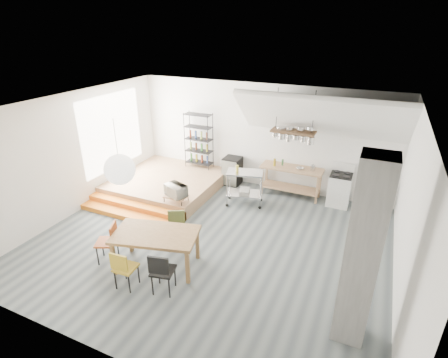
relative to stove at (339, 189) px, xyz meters
The scene contains 26 objects.
floor 4.05m from the stove, 128.38° to the right, with size 8.00×8.00×0.00m, color #4B5356.
wall_back 2.76m from the stove, behind, with size 8.00×0.04×3.20m, color silver.
wall_left 7.31m from the stove, 154.10° to the right, with size 0.04×7.00×3.20m, color silver.
wall_right 3.67m from the stove, 64.58° to the right, with size 0.04×7.00×3.20m, color silver.
ceiling 4.86m from the stove, 128.38° to the right, with size 8.00×7.00×0.02m, color white.
slope_ceiling 2.20m from the stove, 159.90° to the right, with size 4.40×1.80×0.15m, color white.
window_pane 6.82m from the stove, 165.66° to the right, with size 0.02×2.50×2.20m, color white.
platform 5.14m from the stove, 166.98° to the right, with size 3.00×3.00×0.40m, color #A17450.
step_lower 5.90m from the stove, 148.15° to the right, with size 3.00×0.35×0.13m, color orange.
step_upper 5.72m from the stove, 151.14° to the right, with size 3.00×0.35×0.27m, color orange.
concrete_column 4.86m from the stove, 80.25° to the right, with size 0.50×0.50×3.20m, color slate.
kitchen_counter 1.41m from the stove, behind, with size 1.80×0.60×0.91m.
stove is the anchor object (origin of this frame).
pot_rack 2.04m from the stove, behind, with size 1.20×0.50×1.43m.
wire_shelving 4.58m from the stove, behind, with size 0.88×0.38×1.80m.
microwave_shelf 4.58m from the stove, 148.33° to the right, with size 0.60×0.40×0.16m.
paper_lantern 6.16m from the stove, 128.60° to the right, with size 0.60×0.60×0.60m, color white.
dining_table 5.45m from the stove, 124.82° to the right, with size 1.91×1.38×0.82m.
chair_mustard 6.25m from the stove, 121.77° to the right, with size 0.42×0.42×0.87m.
chair_black 5.72m from the stove, 116.45° to the right, with size 0.50×0.50×0.92m.
chair_olive 4.81m from the stove, 130.28° to the right, with size 0.54×0.54×0.88m.
chair_red 6.28m from the stove, 131.18° to the right, with size 0.55×0.55×0.92m.
rolling_cart 2.69m from the stove, 156.20° to the right, with size 1.11×0.80×1.00m.
mini_fridge 3.31m from the stove, behind, with size 0.53×0.53×0.89m, color black.
microwave 4.59m from the stove, 148.33° to the right, with size 0.58×0.39×0.32m, color beige.
bowl 1.24m from the stove, behind, with size 0.22×0.22×0.05m, color silver.
Camera 1 is at (3.20, -6.27, 4.78)m, focal length 28.00 mm.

